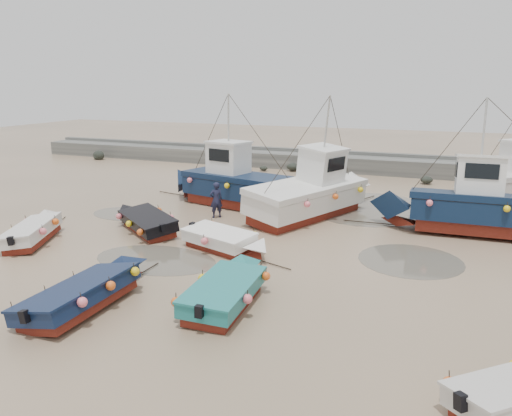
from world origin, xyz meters
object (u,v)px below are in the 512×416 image
(cabin_boat_0, at_px, (233,182))
(cabin_boat_2, at_px, (487,207))
(dinghy_5, at_px, (226,239))
(person, at_px, (216,217))
(dinghy_2, at_px, (228,287))
(dinghy_0, at_px, (36,228))
(dinghy_4, at_px, (146,219))
(dinghy_1, at_px, (89,289))
(cabin_boat_1, at_px, (313,191))

(cabin_boat_0, relative_size, cabin_boat_2, 0.89)
(dinghy_5, bearing_deg, cabin_boat_2, 142.48)
(cabin_boat_0, bearing_deg, person, -160.04)
(dinghy_2, relative_size, cabin_boat_0, 0.59)
(dinghy_0, relative_size, cabin_boat_2, 0.52)
(dinghy_2, relative_size, cabin_boat_2, 0.53)
(person, bearing_deg, dinghy_0, 4.05)
(dinghy_0, relative_size, cabin_boat_0, 0.58)
(dinghy_4, relative_size, cabin_boat_2, 0.49)
(dinghy_0, relative_size, dinghy_2, 0.99)
(dinghy_0, height_order, person, dinghy_0)
(dinghy_1, distance_m, cabin_boat_1, 13.74)
(dinghy_2, xyz_separation_m, cabin_boat_2, (7.95, 11.18, 0.75))
(dinghy_5, bearing_deg, dinghy_4, -87.29)
(dinghy_1, xyz_separation_m, cabin_boat_2, (11.92, 12.96, 0.76))
(dinghy_1, relative_size, cabin_boat_0, 0.64)
(dinghy_5, distance_m, cabin_boat_2, 12.15)
(dinghy_2, height_order, dinghy_4, same)
(cabin_boat_2, bearing_deg, dinghy_5, 121.27)
(cabin_boat_2, bearing_deg, person, 96.63)
(cabin_boat_1, xyz_separation_m, person, (-4.54, -2.27, -1.33))
(dinghy_5, relative_size, cabin_boat_0, 0.53)
(dinghy_4, distance_m, dinghy_5, 5.07)
(dinghy_2, relative_size, cabin_boat_1, 0.59)
(dinghy_5, relative_size, cabin_boat_1, 0.52)
(dinghy_0, distance_m, dinghy_4, 4.84)
(dinghy_2, bearing_deg, cabin_boat_2, 50.86)
(cabin_boat_1, xyz_separation_m, cabin_boat_2, (8.33, -0.28, -0.02))
(person, bearing_deg, cabin_boat_0, -127.73)
(dinghy_4, xyz_separation_m, cabin_boat_2, (14.98, 5.25, 0.76))
(cabin_boat_0, height_order, person, cabin_boat_0)
(dinghy_1, xyz_separation_m, dinghy_4, (-3.06, 7.71, 0.00))
(dinghy_1, xyz_separation_m, person, (-0.95, 10.97, -0.54))
(dinghy_1, relative_size, cabin_boat_1, 0.64)
(person, bearing_deg, dinghy_5, 76.35)
(dinghy_2, relative_size, dinghy_4, 1.09)
(dinghy_4, bearing_deg, dinghy_5, -69.88)
(dinghy_2, height_order, cabin_boat_2, cabin_boat_2)
(dinghy_4, height_order, cabin_boat_2, cabin_boat_2)
(cabin_boat_0, distance_m, cabin_boat_2, 13.21)
(cabin_boat_2, height_order, person, cabin_boat_2)
(dinghy_2, height_order, dinghy_5, same)
(cabin_boat_1, distance_m, person, 5.25)
(dinghy_1, bearing_deg, cabin_boat_2, 47.36)
(cabin_boat_1, bearing_deg, dinghy_0, -117.41)
(cabin_boat_0, xyz_separation_m, cabin_boat_1, (4.85, -0.51, -0.01))
(dinghy_0, distance_m, dinghy_2, 11.04)
(dinghy_2, bearing_deg, dinghy_5, 112.02)
(cabin_boat_2, bearing_deg, dinghy_4, 107.17)
(dinghy_4, xyz_separation_m, person, (2.11, 3.26, -0.54))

